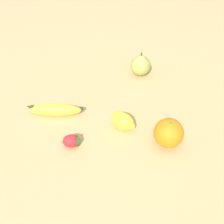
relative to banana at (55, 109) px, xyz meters
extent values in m
plane|color=tan|center=(0.17, 0.00, -0.02)|extent=(3.00, 3.00, 0.00)
ellipsoid|color=yellow|center=(0.00, 0.00, 0.00)|extent=(0.17, 0.06, 0.04)
cone|color=#47331E|center=(-0.08, 0.01, 0.01)|extent=(0.03, 0.02, 0.03)
sphere|color=#47331E|center=(0.09, -0.01, 0.00)|extent=(0.02, 0.02, 0.02)
sphere|color=orange|center=(0.34, -0.15, 0.02)|extent=(0.09, 0.09, 0.09)
cylinder|color=#3D8438|center=(0.34, -0.15, 0.07)|extent=(0.01, 0.01, 0.00)
sphere|color=#99A84C|center=(0.31, 0.21, 0.02)|extent=(0.08, 0.08, 0.08)
sphere|color=#99A84C|center=(0.31, 0.21, 0.04)|extent=(0.05, 0.05, 0.05)
cylinder|color=#4C3319|center=(0.31, 0.21, 0.07)|extent=(0.01, 0.01, 0.02)
ellipsoid|color=red|center=(0.06, -0.14, 0.00)|extent=(0.05, 0.04, 0.04)
cone|color=#3D8438|center=(0.08, -0.14, 0.00)|extent=(0.01, 0.04, 0.04)
ellipsoid|color=yellow|center=(0.22, -0.07, 0.01)|extent=(0.09, 0.09, 0.05)
sphere|color=yellow|center=(0.25, -0.10, 0.01)|extent=(0.02, 0.02, 0.02)
camera|label=1|loc=(0.15, -0.64, 0.59)|focal=42.00mm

